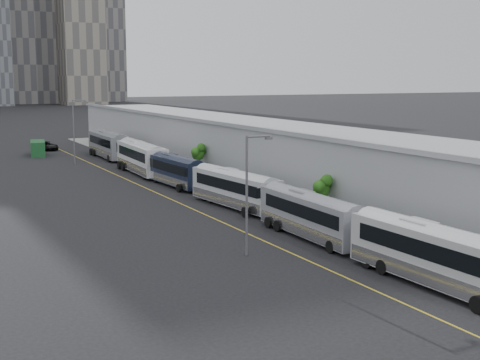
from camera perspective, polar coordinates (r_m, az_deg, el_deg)
sidewalk at (r=60.50m, az=8.40°, el=-2.96°), size 10.00×170.00×0.12m
lane_line at (r=55.21m, az=-0.56°, el=-4.05°), size 0.12×160.00×0.02m
depot at (r=62.27m, az=11.47°, el=0.52°), size 12.45×160.40×7.20m
bus_2 at (r=41.33m, az=16.31°, el=-6.62°), size 2.96×12.76×3.71m
bus_3 at (r=51.53m, az=6.12°, el=-3.35°), size 2.72×12.13×3.53m
bus_4 at (r=63.13m, az=-0.42°, el=-1.03°), size 3.63×12.42×3.58m
bus_5 at (r=76.21m, az=-5.62°, el=0.61°), size 3.11×12.11×3.51m
bus_6 at (r=86.30m, az=-8.40°, el=1.67°), size 3.39×13.96×4.05m
bus_7 at (r=103.50m, az=-11.15°, el=2.78°), size 3.06×13.85×4.04m
tree_2 at (r=57.09m, az=6.96°, el=-0.69°), size 1.44×1.44×3.71m
tree_3 at (r=79.98m, az=-3.60°, el=2.29°), size 1.46×1.46×4.02m
street_lamp_near at (r=45.80m, az=0.80°, el=-0.54°), size 2.04×0.22×8.36m
street_lamp_far at (r=97.12m, az=-13.91°, el=4.39°), size 2.04×0.22×9.09m
shipping_container at (r=109.69m, az=-16.87°, el=2.61°), size 3.17×6.57×2.30m
suv at (r=117.39m, az=-16.15°, el=2.82°), size 3.42×5.66×1.47m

